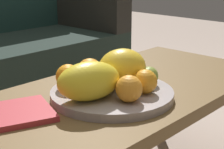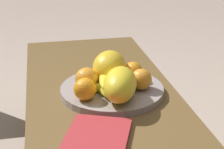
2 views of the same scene
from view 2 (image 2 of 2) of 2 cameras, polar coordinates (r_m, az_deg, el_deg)
coffee_table at (r=1.42m, az=-1.76°, el=-3.88°), size 1.24×0.55×0.43m
fruit_bowl at (r=1.36m, az=0.00°, el=-2.42°), size 0.38×0.38×0.03m
melon_large_front at (r=1.38m, az=-0.43°, el=1.21°), size 0.19×0.18×0.12m
melon_smaller_beside at (r=1.24m, az=1.25°, el=-1.55°), size 0.21×0.17×0.11m
orange_front at (r=1.25m, az=-4.21°, el=-2.27°), size 0.08×0.08×0.08m
orange_left at (r=1.33m, az=4.53°, el=-0.75°), size 0.08×0.08×0.08m
orange_right at (r=1.40m, az=3.26°, el=0.51°), size 0.07×0.07×0.07m
orange_back at (r=1.32m, az=-3.93°, el=-0.70°), size 0.08×0.08×0.08m
apple_front at (r=1.46m, az=1.16°, el=1.17°), size 0.06×0.06×0.06m
banana_bunch at (r=1.31m, az=-1.33°, el=-1.38°), size 0.17×0.15×0.06m
magazine at (r=1.08m, az=-2.45°, el=-10.00°), size 0.30×0.26×0.02m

